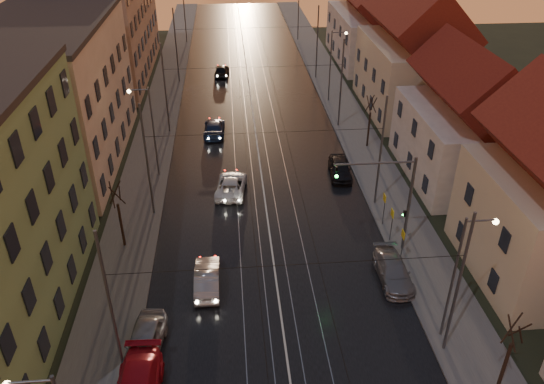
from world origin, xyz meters
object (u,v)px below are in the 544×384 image
object	(u,v)px
street_lamp_2	(149,124)
driving_car_2	(231,185)
driving_car_4	(222,70)
parked_right_1	(393,271)
street_lamp_3	(333,59)
driving_car_3	(214,128)
street_lamp_1	(461,268)
traffic_light_mast	(396,194)
driving_car_1	(207,278)
parked_right_2	(340,168)
parked_left_3	(145,342)

from	to	relation	value
street_lamp_2	driving_car_2	size ratio (longest dim) A/B	1.64
driving_car_4	parked_right_1	bearing A→B (deg)	110.37
street_lamp_3	driving_car_3	world-z (taller)	street_lamp_3
street_lamp_1	traffic_light_mast	bearing A→B (deg)	97.91
driving_car_1	parked_right_2	world-z (taller)	parked_right_2
street_lamp_2	parked_left_3	bearing A→B (deg)	-85.66
driving_car_4	parked_right_2	world-z (taller)	parked_right_2
street_lamp_3	parked_left_3	distance (m)	39.73
street_lamp_2	driving_car_1	xyz separation A→B (m)	(4.75, -14.74, -4.17)
street_lamp_3	street_lamp_1	bearing A→B (deg)	-90.00
driving_car_2	parked_right_1	distance (m)	15.51
street_lamp_2	driving_car_1	size ratio (longest dim) A/B	1.84
traffic_light_mast	parked_left_3	world-z (taller)	traffic_light_mast
parked_right_2	parked_left_3	bearing A→B (deg)	-123.52
street_lamp_2	parked_right_2	distance (m)	16.40
street_lamp_1	parked_right_1	world-z (taller)	street_lamp_1
driving_car_4	parked_left_3	world-z (taller)	parked_left_3
street_lamp_1	street_lamp_2	distance (m)	27.05
driving_car_3	driving_car_4	bearing A→B (deg)	-90.54
driving_car_3	street_lamp_1	bearing A→B (deg)	117.19
driving_car_3	street_lamp_2	bearing A→B (deg)	60.44
parked_right_1	parked_right_2	world-z (taller)	parked_right_2
driving_car_4	traffic_light_mast	bearing A→B (deg)	112.24
street_lamp_1	parked_left_3	size ratio (longest dim) A/B	1.76
street_lamp_1	street_lamp_2	bearing A→B (deg)	132.32
street_lamp_3	driving_car_3	distance (m)	15.93
driving_car_1	parked_right_1	bearing A→B (deg)	178.33
parked_left_3	driving_car_3	bearing A→B (deg)	89.50
street_lamp_3	driving_car_4	distance (m)	16.50
street_lamp_2	driving_car_3	world-z (taller)	street_lamp_2
street_lamp_3	driving_car_1	distance (m)	33.81
street_lamp_2	driving_car_4	world-z (taller)	street_lamp_2
parked_right_2	street_lamp_1	bearing A→B (deg)	-78.48
parked_left_3	driving_car_1	bearing A→B (deg)	63.98
street_lamp_3	driving_car_2	xyz separation A→B (m)	(-11.73, -19.24, -4.21)
street_lamp_3	parked_left_3	world-z (taller)	street_lamp_3
driving_car_2	driving_car_4	xyz separation A→B (m)	(-0.67, 29.29, 0.03)
driving_car_2	parked_right_2	bearing A→B (deg)	-160.67
driving_car_1	driving_car_4	distance (m)	40.80
driving_car_3	parked_left_3	size ratio (longest dim) A/B	1.07
driving_car_4	parked_right_2	bearing A→B (deg)	115.79
driving_car_2	parked_right_2	distance (m)	9.53
street_lamp_1	driving_car_1	xyz separation A→B (m)	(-13.46, 5.26, -4.17)
street_lamp_3	parked_left_3	size ratio (longest dim) A/B	1.76
traffic_light_mast	driving_car_3	size ratio (longest dim) A/B	1.47
street_lamp_1	traffic_light_mast	distance (m)	8.08
street_lamp_2	street_lamp_1	bearing A→B (deg)	-47.68
driving_car_4	parked_left_3	size ratio (longest dim) A/B	0.92
driving_car_3	driving_car_4	distance (m)	17.94
street_lamp_3	traffic_light_mast	distance (m)	28.03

